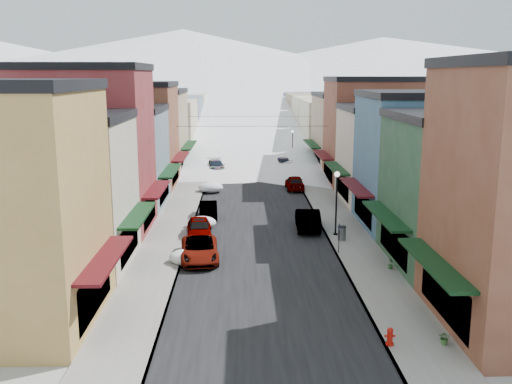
{
  "coord_description": "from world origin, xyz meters",
  "views": [
    {
      "loc": [
        -1.22,
        -21.78,
        11.69
      ],
      "look_at": [
        0.0,
        24.56,
        2.12
      ],
      "focal_mm": 40.0,
      "sensor_mm": 36.0,
      "label": 1
    }
  ],
  "objects": [
    {
      "name": "road",
      "position": [
        0.0,
        60.0,
        0.01
      ],
      "size": [
        10.0,
        160.0,
        0.01
      ],
      "primitive_type": "cube",
      "color": "black",
      "rests_on": "ground"
    },
    {
      "name": "bldg_r_tan",
      "position": [
        13.19,
        49.0,
        4.76
      ],
      "size": [
        11.3,
        11.2,
        9.5
      ],
      "color": "#957B62",
      "rests_on": "ground"
    },
    {
      "name": "overhead_cables",
      "position": [
        0.0,
        47.5,
        6.2
      ],
      "size": [
        16.4,
        15.04,
        0.04
      ],
      "color": "black",
      "rests_on": "ground"
    },
    {
      "name": "car_lane_white",
      "position": [
        2.2,
        75.63,
        0.81
      ],
      "size": [
        2.74,
        5.85,
        1.62
      ],
      "primitive_type": "imported",
      "rotation": [
        0.0,
        0.0,
        3.13
      ],
      "color": "silver",
      "rests_on": "ground"
    },
    {
      "name": "sidewalk_left",
      "position": [
        -6.6,
        60.0,
        0.07
      ],
      "size": [
        3.2,
        160.0,
        0.15
      ],
      "primitive_type": "cube",
      "color": "gray",
      "rests_on": "ground"
    },
    {
      "name": "car_green_sedan",
      "position": [
        3.87,
        20.5,
        0.82
      ],
      "size": [
        1.94,
        5.03,
        1.64
      ],
      "primitive_type": "imported",
      "rotation": [
        0.0,
        0.0,
        3.1
      ],
      "color": "black",
      "rests_on": "ground"
    },
    {
      "name": "car_white_suv",
      "position": [
        -3.91,
        13.25,
        0.71
      ],
      "size": [
        2.77,
        5.26,
        1.41
      ],
      "primitive_type": "imported",
      "rotation": [
        0.0,
        0.0,
        0.09
      ],
      "color": "silver",
      "rests_on": "ground"
    },
    {
      "name": "car_black_sedan",
      "position": [
        4.05,
        49.79,
        0.71
      ],
      "size": [
        2.22,
        4.97,
        1.42
      ],
      "primitive_type": "imported",
      "rotation": [
        0.0,
        0.0,
        3.19
      ],
      "color": "black",
      "rests_on": "ground"
    },
    {
      "name": "distant_blocks",
      "position": [
        0.0,
        83.0,
        4.0
      ],
      "size": [
        34.0,
        55.0,
        8.0
      ],
      "color": "gray",
      "rests_on": "ground"
    },
    {
      "name": "bldg_r_brick_far",
      "position": [
        14.19,
        39.0,
        5.76
      ],
      "size": [
        13.3,
        9.2,
        11.5
      ],
      "color": "brown",
      "rests_on": "ground"
    },
    {
      "name": "snow_pile_near",
      "position": [
        -4.64,
        12.58,
        0.45
      ],
      "size": [
        2.22,
        2.57,
        0.94
      ],
      "color": "white",
      "rests_on": "ground"
    },
    {
      "name": "planter_far",
      "position": [
        7.8,
        10.88,
        0.44
      ],
      "size": [
        0.46,
        0.46,
        0.59
      ],
      "primitive_type": "imported",
      "rotation": [
        0.0,
        0.0,
        0.91
      ],
      "color": "#275426",
      "rests_on": "sidewalk_right"
    },
    {
      "name": "curb_right",
      "position": [
        5.05,
        60.0,
        0.07
      ],
      "size": [
        0.1,
        160.0,
        0.15
      ],
      "primitive_type": "cube",
      "color": "slate",
      "rests_on": "ground"
    },
    {
      "name": "snow_pile_far",
      "position": [
        -4.28,
        34.79,
        0.51
      ],
      "size": [
        2.5,
        2.74,
        1.06
      ],
      "color": "white",
      "rests_on": "ground"
    },
    {
      "name": "ground",
      "position": [
        0.0,
        0.0,
        0.0
      ],
      "size": [
        600.0,
        600.0,
        0.0
      ],
      "primitive_type": "plane",
      "color": "gray",
      "rests_on": "ground"
    },
    {
      "name": "car_dark_hatch",
      "position": [
        -3.95,
        24.04,
        0.69
      ],
      "size": [
        1.69,
        4.24,
        1.37
      ],
      "primitive_type": "imported",
      "rotation": [
        0.0,
        0.0,
        0.06
      ],
      "color": "black",
      "rests_on": "ground"
    },
    {
      "name": "curb_left",
      "position": [
        -5.05,
        60.0,
        0.07
      ],
      "size": [
        0.1,
        160.0,
        0.15
      ],
      "primitive_type": "cube",
      "color": "slate",
      "rests_on": "ground"
    },
    {
      "name": "car_gray_suv",
      "position": [
        4.3,
        35.88,
        0.76
      ],
      "size": [
        1.83,
        4.46,
        1.52
      ],
      "primitive_type": "imported",
      "rotation": [
        0.0,
        0.0,
        3.15
      ],
      "color": "gray",
      "rests_on": "ground"
    },
    {
      "name": "bldg_r_blue",
      "position": [
        13.19,
        21.0,
        5.26
      ],
      "size": [
        11.3,
        9.2,
        10.5
      ],
      "color": "#345B77",
      "rests_on": "ground"
    },
    {
      "name": "bldg_r_green",
      "position": [
        13.19,
        12.0,
        4.76
      ],
      "size": [
        11.3,
        9.2,
        9.5
      ],
      "color": "#21452B",
      "rests_on": "ground"
    },
    {
      "name": "streetlamp_far",
      "position": [
        5.74,
        55.0,
        2.79
      ],
      "size": [
        0.35,
        0.35,
        4.19
      ],
      "color": "black",
      "rests_on": "sidewalk_right"
    },
    {
      "name": "car_lane_silver",
      "position": [
        -2.2,
        51.43,
        0.7
      ],
      "size": [
        1.73,
        4.14,
        1.4
      ],
      "primitive_type": "imported",
      "rotation": [
        0.0,
        0.0,
        0.02
      ],
      "color": "#AAADB3",
      "rests_on": "ground"
    },
    {
      "name": "fire_hydrant",
      "position": [
        5.2,
        1.0,
        0.52
      ],
      "size": [
        0.47,
        0.36,
        0.81
      ],
      "color": "#B31209",
      "rests_on": "sidewalk_right"
    },
    {
      "name": "parking_sign",
      "position": [
        5.2,
        14.18,
        1.3
      ],
      "size": [
        0.05,
        0.27,
        1.97
      ],
      "color": "black",
      "rests_on": "sidewalk_right"
    },
    {
      "name": "planter_near",
      "position": [
        7.62,
        1.0,
        0.45
      ],
      "size": [
        0.66,
        0.62,
        0.59
      ],
      "primitive_type": "imported",
      "rotation": [
        0.0,
        0.0,
        -0.37
      ],
      "color": "#3B662E",
      "rests_on": "sidewalk_right"
    },
    {
      "name": "bldg_l_tan",
      "position": [
        -13.19,
        48.0,
        5.01
      ],
      "size": [
        11.3,
        11.2,
        10.0
      ],
      "color": "#9A8365",
      "rests_on": "ground"
    },
    {
      "name": "trash_can",
      "position": [
        5.9,
        17.04,
        0.67
      ],
      "size": [
        0.6,
        0.6,
        1.02
      ],
      "color": "#5A5D5F",
      "rests_on": "sidewalk_right"
    },
    {
      "name": "sidewalk_right",
      "position": [
        6.6,
        60.0,
        0.07
      ],
      "size": [
        3.2,
        160.0,
        0.15
      ],
      "primitive_type": "cube",
      "color": "gray",
      "rests_on": "ground"
    },
    {
      "name": "streetlamp_near",
      "position": [
        5.68,
        18.4,
        3.12
      ],
      "size": [
        0.39,
        0.39,
        4.71
      ],
      "color": "black",
      "rests_on": "sidewalk_right"
    },
    {
      "name": "bldg_r_cream",
      "position": [
        13.69,
        30.0,
        4.51
      ],
      "size": [
        12.3,
        9.2,
        9.0
      ],
      "color": "beige",
      "rests_on": "ground"
    },
    {
      "name": "bldg_l_brick_far",
      "position": [
        -14.19,
        38.0,
        5.51
      ],
      "size": [
        13.3,
        9.2,
        11.0
      ],
      "color": "brown",
      "rests_on": "ground"
    },
    {
      "name": "bldg_l_grayblue",
      "position": [
        -13.19,
        29.0,
        4.51
      ],
      "size": [
        11.3,
        9.2,
        9.0
      ],
      "color": "slate",
      "rests_on": "ground"
    },
    {
      "name": "car_silver_sedan",
      "position": [
        -4.3,
        18.3,
        0.75
      ],
      "size": [
        2.15,
        4.53,
        1.5
      ],
      "primitive_type": "imported",
      "rotation": [
        0.0,
        0.0,
        0.09
      ],
      "color": "#9FA0A7",
      "rests_on": "ground"
    },
    {
      "name": "snow_pile_mid",
      "position": [
        -4.28,
        21.02,
        0.46
      ],
      "size": [
        2.25,
        2.59,
        0.95
      ],
      "color": "white",
      "rests_on": "ground"
    },
    {
      "name": "car_silver_wagon",
      "position": [
        -4.3,
        46.6,
        0.76
      ],
      "size": [
        2.82,
        5.5,
        1.53
      ],
      "primitive_type": "imported",
      "rotation": [
        0.0,
        0.0,
        0.13
      ],
      "color": "#A6A8AE",
      "rests_on": "ground"
    },
    {
      "name": "bldg_l_cream",
      "position": [
        -13.19,
        12.5,
        4.76
      ],
      "size": [
        11.3,
        8.2,
        9.5
      ],
      "color": "beige",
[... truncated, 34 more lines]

